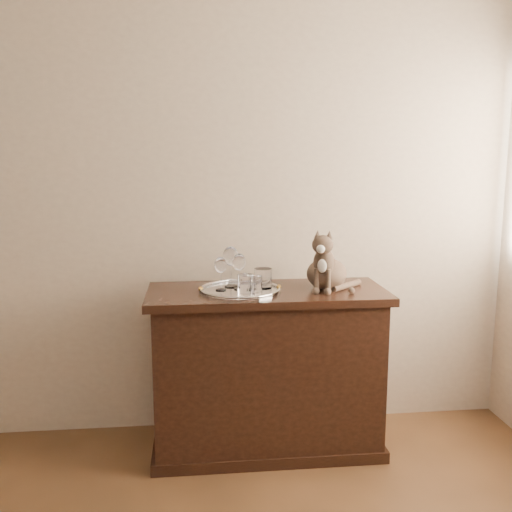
{
  "coord_description": "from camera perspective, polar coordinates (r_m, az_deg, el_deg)",
  "views": [
    {
      "loc": [
        0.24,
        -0.83,
        1.51
      ],
      "look_at": [
        0.54,
        1.95,
        1.02
      ],
      "focal_mm": 40.0,
      "sensor_mm": 36.0,
      "label": 1
    }
  ],
  "objects": [
    {
      "name": "wine_glass_d",
      "position": [
        2.84,
        -1.69,
        -1.55
      ],
      "size": [
        0.07,
        0.07,
        0.18
      ],
      "primitive_type": null,
      "color": "white",
      "rests_on": "tray"
    },
    {
      "name": "tumbler_a",
      "position": [
        2.78,
        -0.12,
        -2.83
      ],
      "size": [
        0.07,
        0.07,
        0.08
      ],
      "primitive_type": "cylinder",
      "color": "silver",
      "rests_on": "tray"
    },
    {
      "name": "wine_glass_c",
      "position": [
        2.82,
        -3.55,
        -1.78
      ],
      "size": [
        0.06,
        0.06,
        0.17
      ],
      "primitive_type": null,
      "color": "white",
      "rests_on": "tray"
    },
    {
      "name": "tray",
      "position": [
        2.84,
        -1.6,
        -3.47
      ],
      "size": [
        0.4,
        0.4,
        0.01
      ],
      "primitive_type": "cylinder",
      "color": "silver",
      "rests_on": "sideboard"
    },
    {
      "name": "tumbler_c",
      "position": [
        2.86,
        0.7,
        -2.25
      ],
      "size": [
        0.09,
        0.09,
        0.1
      ],
      "primitive_type": "cylinder",
      "color": "white",
      "rests_on": "tray"
    },
    {
      "name": "wine_glass_b",
      "position": [
        2.89,
        -2.55,
        -1.07
      ],
      "size": [
        0.08,
        0.08,
        0.21
      ],
      "primitive_type": null,
      "color": "silver",
      "rests_on": "tray"
    },
    {
      "name": "tumbler_b",
      "position": [
        2.74,
        -1.01,
        -2.87
      ],
      "size": [
        0.08,
        0.08,
        0.1
      ],
      "primitive_type": "cylinder",
      "color": "white",
      "rests_on": "tray"
    },
    {
      "name": "sideboard",
      "position": [
        3.0,
        1.09,
        -11.35
      ],
      "size": [
        1.2,
        0.5,
        0.85
      ],
      "primitive_type": null,
      "color": "black",
      "rests_on": "ground"
    },
    {
      "name": "cat",
      "position": [
        2.89,
        7.11,
        -0.24
      ],
      "size": [
        0.4,
        0.39,
        0.31
      ],
      "primitive_type": null,
      "rotation": [
        0.0,
        0.0,
        -0.42
      ],
      "color": "brown",
      "rests_on": "sideboard"
    },
    {
      "name": "wall_back",
      "position": [
        3.09,
        -10.77,
        6.74
      ],
      "size": [
        4.0,
        0.1,
        2.7
      ],
      "primitive_type": "cube",
      "color": "tan",
      "rests_on": "ground"
    }
  ]
}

